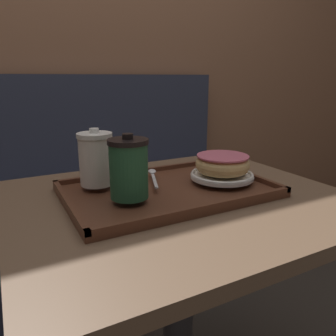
# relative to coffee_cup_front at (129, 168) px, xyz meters

# --- Properties ---
(wall_behind) EXTENTS (8.00, 0.05, 2.40)m
(wall_behind) POSITION_rel_coffee_cup_front_xyz_m (0.13, 1.11, 0.40)
(wall_behind) COLOR #9E6B4C
(wall_behind) RESTS_ON ground_plane
(booth_bench) EXTENTS (1.65, 0.44, 1.00)m
(booth_bench) POSITION_rel_coffee_cup_front_xyz_m (0.06, 0.88, -0.49)
(booth_bench) COLOR #33384C
(booth_bench) RESTS_ON ground_plane
(cafe_table) EXTENTS (0.78, 0.66, 0.71)m
(cafe_table) POSITION_rel_coffee_cup_front_xyz_m (0.13, 0.01, -0.27)
(cafe_table) COLOR brown
(cafe_table) RESTS_ON ground_plane
(serving_tray) EXTENTS (0.49, 0.32, 0.02)m
(serving_tray) POSITION_rel_coffee_cup_front_xyz_m (0.12, 0.04, -0.08)
(serving_tray) COLOR #512D1E
(serving_tray) RESTS_ON cafe_table
(coffee_cup_front) EXTENTS (0.09, 0.09, 0.14)m
(coffee_cup_front) POSITION_rel_coffee_cup_front_xyz_m (0.00, 0.00, 0.00)
(coffee_cup_front) COLOR #235638
(coffee_cup_front) RESTS_ON serving_tray
(coffee_cup_rear) EXTENTS (0.08, 0.08, 0.14)m
(coffee_cup_rear) POSITION_rel_coffee_cup_front_xyz_m (-0.04, 0.12, -0.00)
(coffee_cup_rear) COLOR white
(coffee_cup_rear) RESTS_ON serving_tray
(plate_with_chocolate_donut) EXTENTS (0.16, 0.16, 0.01)m
(plate_with_chocolate_donut) POSITION_rel_coffee_cup_front_xyz_m (0.26, 0.02, -0.06)
(plate_with_chocolate_donut) COLOR white
(plate_with_chocolate_donut) RESTS_ON serving_tray
(donut_chocolate_glazed) EXTENTS (0.14, 0.14, 0.05)m
(donut_chocolate_glazed) POSITION_rel_coffee_cup_front_xyz_m (0.26, 0.02, -0.03)
(donut_chocolate_glazed) COLOR #DBB270
(donut_chocolate_glazed) RESTS_ON plate_with_chocolate_donut
(spoon) EXTENTS (0.06, 0.14, 0.01)m
(spoon) POSITION_rel_coffee_cup_front_xyz_m (0.11, 0.12, -0.06)
(spoon) COLOR silver
(spoon) RESTS_ON serving_tray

